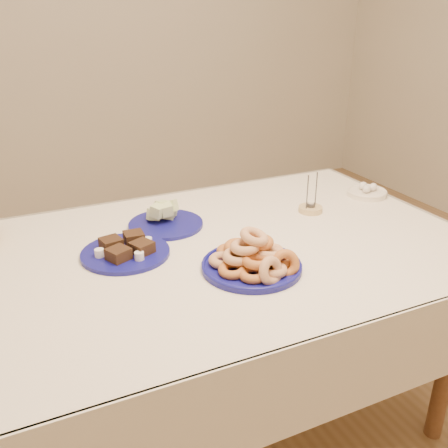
{
  "coord_description": "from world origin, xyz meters",
  "views": [
    {
      "loc": [
        -0.6,
        -1.34,
        1.47
      ],
      "look_at": [
        0.0,
        -0.05,
        0.85
      ],
      "focal_mm": 40.0,
      "sensor_mm": 36.0,
      "label": 1
    }
  ],
  "objects_px": {
    "melon_plate": "(165,218)",
    "brownie_plate": "(126,250)",
    "dining_table": "(218,275)",
    "candle_holder": "(310,208)",
    "egg_bowl": "(367,192)",
    "donut_platter": "(253,260)"
  },
  "relations": [
    {
      "from": "melon_plate",
      "to": "brownie_plate",
      "type": "xyz_separation_m",
      "value": [
        -0.19,
        -0.18,
        -0.01
      ]
    },
    {
      "from": "melon_plate",
      "to": "brownie_plate",
      "type": "height_order",
      "value": "melon_plate"
    },
    {
      "from": "melon_plate",
      "to": "dining_table",
      "type": "bearing_deg",
      "value": -68.65
    },
    {
      "from": "melon_plate",
      "to": "candle_holder",
      "type": "bearing_deg",
      "value": -12.41
    },
    {
      "from": "melon_plate",
      "to": "egg_bowl",
      "type": "bearing_deg",
      "value": -4.67
    },
    {
      "from": "melon_plate",
      "to": "brownie_plate",
      "type": "distance_m",
      "value": 0.26
    },
    {
      "from": "dining_table",
      "to": "egg_bowl",
      "type": "xyz_separation_m",
      "value": [
        0.76,
        0.17,
        0.12
      ]
    },
    {
      "from": "dining_table",
      "to": "brownie_plate",
      "type": "bearing_deg",
      "value": 166.6
    },
    {
      "from": "brownie_plate",
      "to": "egg_bowl",
      "type": "distance_m",
      "value": 1.05
    },
    {
      "from": "brownie_plate",
      "to": "dining_table",
      "type": "bearing_deg",
      "value": -13.4
    },
    {
      "from": "donut_platter",
      "to": "melon_plate",
      "type": "height_order",
      "value": "donut_platter"
    },
    {
      "from": "dining_table",
      "to": "brownie_plate",
      "type": "relative_size",
      "value": 4.86
    },
    {
      "from": "donut_platter",
      "to": "brownie_plate",
      "type": "relative_size",
      "value": 1.01
    },
    {
      "from": "brownie_plate",
      "to": "egg_bowl",
      "type": "xyz_separation_m",
      "value": [
        1.05,
        0.11,
        0.0
      ]
    },
    {
      "from": "dining_table",
      "to": "egg_bowl",
      "type": "relative_size",
      "value": 7.93
    },
    {
      "from": "donut_platter",
      "to": "melon_plate",
      "type": "distance_m",
      "value": 0.45
    },
    {
      "from": "donut_platter",
      "to": "egg_bowl",
      "type": "distance_m",
      "value": 0.82
    },
    {
      "from": "donut_platter",
      "to": "brownie_plate",
      "type": "bearing_deg",
      "value": 141.04
    },
    {
      "from": "candle_holder",
      "to": "egg_bowl",
      "type": "bearing_deg",
      "value": 9.02
    },
    {
      "from": "melon_plate",
      "to": "candle_holder",
      "type": "height_order",
      "value": "candle_holder"
    },
    {
      "from": "egg_bowl",
      "to": "donut_platter",
      "type": "bearing_deg",
      "value": -153.52
    },
    {
      "from": "donut_platter",
      "to": "melon_plate",
      "type": "xyz_separation_m",
      "value": [
        -0.13,
        0.43,
        -0.01
      ]
    }
  ]
}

